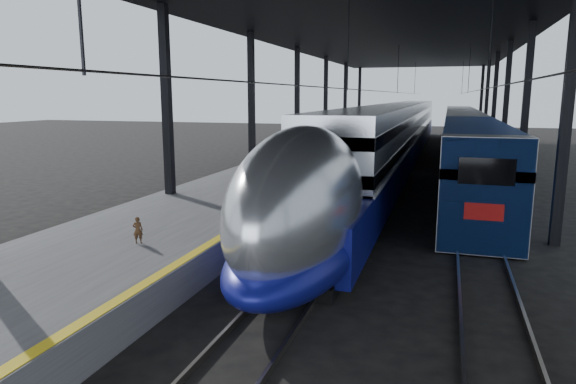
% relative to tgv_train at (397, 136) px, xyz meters
% --- Properties ---
extents(ground, '(160.00, 160.00, 0.00)m').
position_rel_tgv_train_xyz_m(ground, '(-2.00, -26.11, -2.16)').
color(ground, black).
rests_on(ground, ground).
extents(platform, '(6.00, 80.00, 1.00)m').
position_rel_tgv_train_xyz_m(platform, '(-5.50, -6.11, -1.66)').
color(platform, '#4C4C4F').
rests_on(platform, ground).
extents(yellow_strip, '(0.30, 80.00, 0.01)m').
position_rel_tgv_train_xyz_m(yellow_strip, '(-2.70, -6.11, -1.15)').
color(yellow_strip, yellow).
rests_on(yellow_strip, platform).
extents(rails, '(6.52, 80.00, 0.16)m').
position_rel_tgv_train_xyz_m(rails, '(2.50, -6.11, -2.08)').
color(rails, slate).
rests_on(rails, ground).
extents(canopy, '(18.00, 75.00, 9.47)m').
position_rel_tgv_train_xyz_m(canopy, '(-0.10, -6.11, 6.96)').
color(canopy, black).
rests_on(canopy, ground).
extents(tgv_train, '(3.22, 65.20, 4.61)m').
position_rel_tgv_train_xyz_m(tgv_train, '(0.00, 0.00, 0.00)').
color(tgv_train, silver).
rests_on(tgv_train, ground).
extents(second_train, '(2.88, 56.05, 3.96)m').
position_rel_tgv_train_xyz_m(second_train, '(5.00, 3.75, -0.15)').
color(second_train, navy).
rests_on(second_train, ground).
extents(child, '(0.34, 0.29, 0.79)m').
position_rel_tgv_train_xyz_m(child, '(-4.73, -28.30, -0.76)').
color(child, '#452C17').
rests_on(child, platform).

